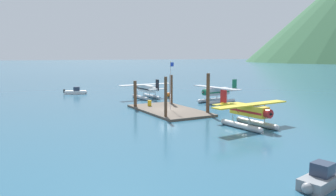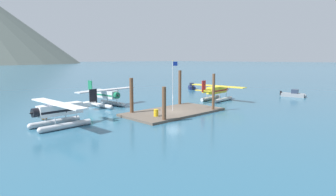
% 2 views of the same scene
% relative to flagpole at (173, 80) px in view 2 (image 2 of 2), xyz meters
% --- Properties ---
extents(ground_plane, '(1200.00, 1200.00, 0.00)m').
position_rel_flagpole_xyz_m(ground_plane, '(-0.19, -0.26, -4.53)').
color(ground_plane, '#285670').
extents(dock_platform, '(13.92, 7.21, 0.30)m').
position_rel_flagpole_xyz_m(dock_platform, '(-0.19, -0.26, -4.38)').
color(dock_platform, brown).
rests_on(dock_platform, ground).
extents(piling_near_left, '(0.49, 0.49, 4.21)m').
position_rel_flagpole_xyz_m(piling_near_left, '(-4.97, -3.43, -2.43)').
color(piling_near_left, brown).
rests_on(piling_near_left, ground).
extents(piling_near_right, '(0.38, 0.38, 5.37)m').
position_rel_flagpole_xyz_m(piling_near_right, '(4.66, -3.35, -1.85)').
color(piling_near_right, brown).
rests_on(piling_near_right, ground).
extents(piling_far_left, '(0.50, 0.50, 4.92)m').
position_rel_flagpole_xyz_m(piling_far_left, '(-5.01, 2.86, -2.07)').
color(piling_far_left, brown).
rests_on(piling_far_left, ground).
extents(piling_far_right, '(0.47, 0.47, 5.63)m').
position_rel_flagpole_xyz_m(piling_far_right, '(4.64, 3.18, -1.72)').
color(piling_far_right, brown).
rests_on(piling_far_right, ground).
extents(flagpole, '(0.95, 0.10, 6.91)m').
position_rel_flagpole_xyz_m(flagpole, '(0.00, 0.00, 0.00)').
color(flagpole, silver).
rests_on(flagpole, dock_platform).
extents(fuel_drum, '(0.62, 0.62, 0.88)m').
position_rel_flagpole_xyz_m(fuel_drum, '(-4.36, -1.32, -3.79)').
color(fuel_drum, gold).
rests_on(fuel_drum, dock_platform).
extents(mooring_buoy, '(0.89, 0.89, 0.89)m').
position_rel_flagpole_xyz_m(mooring_buoy, '(-14.72, 7.70, -4.09)').
color(mooring_buoy, orange).
rests_on(mooring_buoy, ground).
extents(seaplane_yellow_stbd_fwd, '(7.97, 10.48, 3.84)m').
position_rel_flagpole_xyz_m(seaplane_yellow_stbd_fwd, '(13.49, 2.48, -2.96)').
color(seaplane_yellow_stbd_fwd, '#B7BABF').
rests_on(seaplane_yellow_stbd_fwd, ground).
extents(seaplane_silver_bow_left, '(10.49, 7.96, 3.84)m').
position_rel_flagpole_xyz_m(seaplane_silver_bow_left, '(-3.89, 11.13, -2.96)').
color(seaplane_silver_bow_left, '#B7BABF').
rests_on(seaplane_silver_bow_left, ground).
extents(seaplane_white_port_fwd, '(7.98, 10.46, 3.84)m').
position_rel_flagpole_xyz_m(seaplane_white_port_fwd, '(-14.67, 2.91, -2.96)').
color(seaplane_white_port_fwd, '#B7BABF').
rests_on(seaplane_white_port_fwd, ground).
extents(boat_navy_open_east, '(3.97, 4.08, 1.50)m').
position_rel_flagpole_xyz_m(boat_navy_open_east, '(25.13, 18.63, -4.05)').
color(boat_navy_open_east, navy).
rests_on(boat_navy_open_east, ground).
extents(boat_grey_open_se, '(2.33, 4.83, 1.50)m').
position_rel_flagpole_xyz_m(boat_grey_open_se, '(28.38, -5.08, -4.05)').
color(boat_grey_open_se, gray).
rests_on(boat_grey_open_se, ground).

